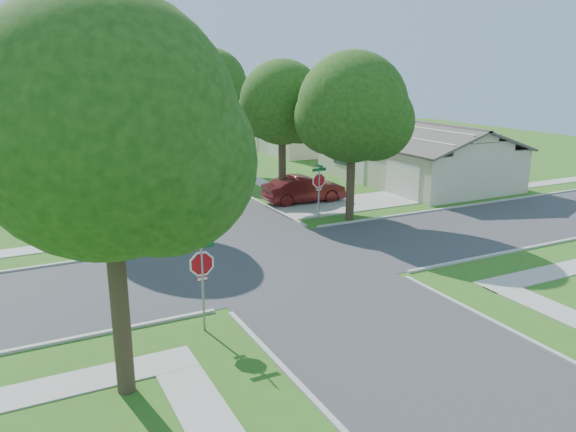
% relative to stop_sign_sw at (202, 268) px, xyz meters
% --- Properties ---
extents(ground, '(100.00, 100.00, 0.00)m').
position_rel_stop_sign_sw_xyz_m(ground, '(4.70, 4.70, -2.03)').
color(ground, '#37601A').
rests_on(ground, ground).
extents(road_ns, '(7.00, 100.00, 0.02)m').
position_rel_stop_sign_sw_xyz_m(road_ns, '(4.70, 4.70, -2.03)').
color(road_ns, '#333335').
rests_on(road_ns, ground).
extents(sidewalk_ne, '(1.20, 40.00, 0.04)m').
position_rel_stop_sign_sw_xyz_m(sidewalk_ne, '(10.80, 30.70, -2.01)').
color(sidewalk_ne, '#9E9B91').
rests_on(sidewalk_ne, ground).
extents(sidewalk_nw, '(1.20, 40.00, 0.04)m').
position_rel_stop_sign_sw_xyz_m(sidewalk_nw, '(-1.40, 30.70, -2.01)').
color(sidewalk_nw, '#9E9B91').
rests_on(sidewalk_nw, ground).
extents(driveway, '(8.80, 3.60, 0.05)m').
position_rel_stop_sign_sw_xyz_m(driveway, '(12.60, 11.80, -2.01)').
color(driveway, '#9E9B91').
rests_on(driveway, ground).
extents(stop_sign_sw, '(1.05, 0.80, 2.98)m').
position_rel_stop_sign_sw_xyz_m(stop_sign_sw, '(0.00, 0.00, 0.00)').
color(stop_sign_sw, gray).
rests_on(stop_sign_sw, ground).
extents(stop_sign_ne, '(1.05, 0.80, 2.98)m').
position_rel_stop_sign_sw_xyz_m(stop_sign_ne, '(9.40, 9.40, 0.00)').
color(stop_sign_ne, gray).
rests_on(stop_sign_ne, ground).
extents(tree_e_near, '(4.97, 4.80, 8.28)m').
position_rel_stop_sign_sw_xyz_m(tree_e_near, '(9.45, 13.71, 3.61)').
color(tree_e_near, '#38281C').
rests_on(tree_e_near, ground).
extents(tree_e_mid, '(5.59, 5.40, 9.21)m').
position_rel_stop_sign_sw_xyz_m(tree_e_mid, '(9.46, 25.71, 4.22)').
color(tree_e_mid, '#38281C').
rests_on(tree_e_mid, ground).
extents(tree_e_far, '(5.17, 5.00, 8.72)m').
position_rel_stop_sign_sw_xyz_m(tree_e_far, '(9.45, 38.71, 3.95)').
color(tree_e_far, '#38281C').
rests_on(tree_e_far, ground).
extents(tree_w_near, '(5.38, 5.20, 8.97)m').
position_rel_stop_sign_sw_xyz_m(tree_w_near, '(0.06, 13.71, 4.08)').
color(tree_w_near, '#38281C').
rests_on(tree_w_near, ground).
extents(tree_w_mid, '(5.80, 5.60, 9.56)m').
position_rel_stop_sign_sw_xyz_m(tree_w_mid, '(0.06, 25.71, 4.46)').
color(tree_w_mid, '#38281C').
rests_on(tree_w_mid, ground).
extents(tree_w_far, '(4.76, 4.60, 8.04)m').
position_rel_stop_sign_sw_xyz_m(tree_w_far, '(0.05, 38.71, 3.48)').
color(tree_w_far, '#38281C').
rests_on(tree_w_far, ground).
extents(tree_sw_corner, '(6.21, 6.00, 9.55)m').
position_rel_stop_sign_sw_xyz_m(tree_sw_corner, '(-2.74, -2.29, 4.23)').
color(tree_sw_corner, '#38281C').
rests_on(tree_sw_corner, ground).
extents(tree_ne_corner, '(5.80, 5.60, 8.66)m').
position_rel_stop_sign_sw_xyz_m(tree_ne_corner, '(11.06, 8.91, 3.56)').
color(tree_ne_corner, '#38281C').
rests_on(tree_ne_corner, ground).
extents(house_ne_near, '(8.42, 13.60, 4.23)m').
position_rel_stop_sign_sw_xyz_m(house_ne_near, '(20.69, 15.70, -0.51)').
color(house_ne_near, '#BBB193').
rests_on(house_ne_near, ground).
extents(house_ne_far, '(8.42, 13.60, 4.23)m').
position_rel_stop_sign_sw_xyz_m(house_ne_far, '(20.69, 33.70, -0.51)').
color(house_ne_far, '#BBB193').
rests_on(house_ne_far, ground).
extents(car_driveway, '(4.96, 1.93, 1.61)m').
position_rel_stop_sign_sw_xyz_m(car_driveway, '(10.70, 13.40, -1.23)').
color(car_driveway, '#490F0F').
rests_on(car_driveway, ground).
extents(car_curb_east, '(1.95, 3.95, 1.30)m').
position_rel_stop_sign_sw_xyz_m(car_curb_east, '(7.90, 30.66, -1.38)').
color(car_curb_east, black).
rests_on(car_curb_east, ground).
extents(car_curb_west, '(2.50, 5.00, 1.40)m').
position_rel_stop_sign_sw_xyz_m(car_curb_west, '(2.48, 37.71, -1.33)').
color(car_curb_west, black).
rests_on(car_curb_west, ground).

